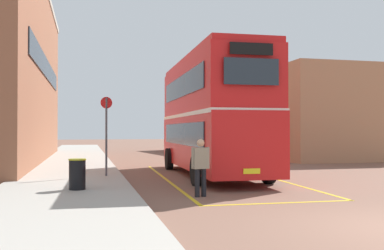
# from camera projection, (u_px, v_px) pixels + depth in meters

# --- Properties ---
(ground_plane) EXTENTS (135.60, 135.60, 0.00)m
(ground_plane) POSITION_uv_depth(u_px,v_px,m) (205.00, 167.00, 22.12)
(ground_plane) COLOR brown
(sidewalk_left) EXTENTS (4.00, 57.60, 0.14)m
(sidewalk_left) POSITION_uv_depth(u_px,v_px,m) (73.00, 164.00, 22.90)
(sidewalk_left) COLOR #A39E93
(sidewalk_left) RESTS_ON ground
(depot_building_right) EXTENTS (8.20, 15.02, 5.79)m
(depot_building_right) POSITION_uv_depth(u_px,v_px,m) (302.00, 116.00, 32.02)
(depot_building_right) COLOR #AD7A56
(depot_building_right) RESTS_ON ground
(double_decker_bus) EXTENTS (3.07, 9.90, 4.75)m
(double_decker_bus) POSITION_uv_depth(u_px,v_px,m) (211.00, 114.00, 17.78)
(double_decker_bus) COLOR black
(double_decker_bus) RESTS_ON ground
(single_deck_bus) EXTENTS (3.52, 8.42, 3.02)m
(single_deck_bus) POSITION_uv_depth(u_px,v_px,m) (192.00, 133.00, 37.36)
(single_deck_bus) COLOR black
(single_deck_bus) RESTS_ON ground
(pedestrian_boarding) EXTENTS (0.53, 0.31, 1.60)m
(pedestrian_boarding) POSITION_uv_depth(u_px,v_px,m) (200.00, 164.00, 12.11)
(pedestrian_boarding) COLOR black
(pedestrian_boarding) RESTS_ON ground
(litter_bin) EXTENTS (0.50, 0.50, 0.89)m
(litter_bin) POSITION_uv_depth(u_px,v_px,m) (77.00, 174.00, 12.55)
(litter_bin) COLOR black
(litter_bin) RESTS_ON sidewalk_left
(bus_stop_sign) EXTENTS (0.44, 0.13, 2.96)m
(bus_stop_sign) POSITION_uv_depth(u_px,v_px,m) (106.00, 129.00, 16.36)
(bus_stop_sign) COLOR #4C4C51
(bus_stop_sign) RESTS_ON sidewalk_left
(bay_marking_yellow) EXTENTS (4.60, 11.97, 0.01)m
(bay_marking_yellow) POSITION_uv_depth(u_px,v_px,m) (225.00, 181.00, 15.94)
(bay_marking_yellow) COLOR gold
(bay_marking_yellow) RESTS_ON ground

